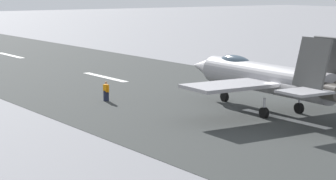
# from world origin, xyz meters

# --- Properties ---
(ground_plane) EXTENTS (400.00, 400.00, 0.00)m
(ground_plane) POSITION_xyz_m (0.00, 0.00, 0.00)
(ground_plane) COLOR slate
(runway_strip) EXTENTS (240.00, 26.00, 0.02)m
(runway_strip) POSITION_xyz_m (-0.02, 0.00, 0.01)
(runway_strip) COLOR #303331
(runway_strip) RESTS_ON ground
(fighter_jet) EXTENTS (17.15, 14.14, 5.71)m
(fighter_jet) POSITION_xyz_m (3.12, -0.69, 2.50)
(fighter_jet) COLOR #98969B
(fighter_jet) RESTS_ON ground
(crew_person) EXTENTS (0.70, 0.36, 1.59)m
(crew_person) POSITION_xyz_m (13.21, 6.59, 0.79)
(crew_person) COLOR #1E2338
(crew_person) RESTS_ON ground
(marker_cone_mid) EXTENTS (0.44, 0.44, 0.55)m
(marker_cone_mid) POSITION_xyz_m (10.55, -12.55, 0.28)
(marker_cone_mid) COLOR orange
(marker_cone_mid) RESTS_ON ground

